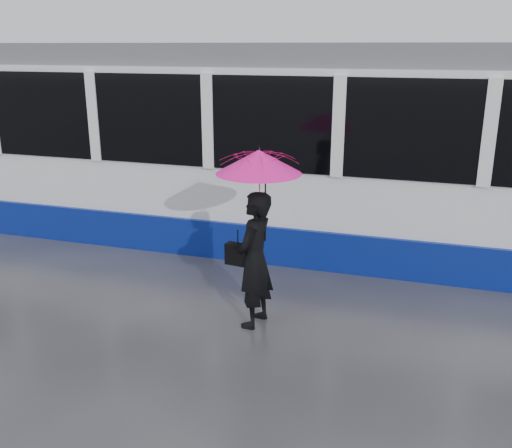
% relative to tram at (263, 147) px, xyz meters
% --- Properties ---
extents(ground, '(90.00, 90.00, 0.00)m').
position_rel_tram_xyz_m(ground, '(-0.01, -2.50, -1.64)').
color(ground, '#2E2E33').
rests_on(ground, ground).
extents(rails, '(34.00, 1.51, 0.02)m').
position_rel_tram_xyz_m(rails, '(-0.01, -0.00, -1.63)').
color(rails, '#3F3D38').
rests_on(rails, ground).
extents(tram, '(26.00, 2.56, 3.35)m').
position_rel_tram_xyz_m(tram, '(0.00, 0.00, 0.00)').
color(tram, white).
rests_on(tram, ground).
extents(woman, '(0.49, 0.67, 1.69)m').
position_rel_tram_xyz_m(woman, '(0.89, -3.22, -0.79)').
color(woman, black).
rests_on(woman, ground).
extents(umbrella, '(1.12, 1.12, 1.14)m').
position_rel_tram_xyz_m(umbrella, '(0.94, -3.22, 0.22)').
color(umbrella, '#EF1475').
rests_on(umbrella, ground).
extents(handbag, '(0.32, 0.17, 0.44)m').
position_rel_tram_xyz_m(handbag, '(0.67, -3.20, -0.75)').
color(handbag, black).
rests_on(handbag, ground).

